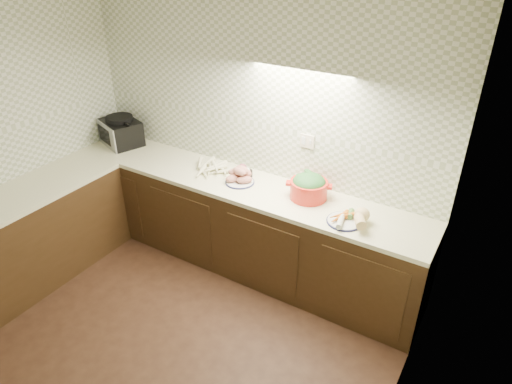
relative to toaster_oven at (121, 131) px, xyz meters
The scene contains 8 objects.
room 2.27m from the toaster_oven, 45.84° to the right, with size 3.60×3.60×2.60m.
counter 1.37m from the toaster_oven, 46.50° to the right, with size 3.60×3.60×0.90m.
toaster_oven is the anchor object (origin of this frame).
parsnip_pile 1.19m from the toaster_oven, ahead, with size 0.33×0.39×0.08m.
sweet_potato_plate 1.57m from the toaster_oven, ahead, with size 0.27×0.27×0.16m.
onion_bowl 1.53m from the toaster_oven, ahead, with size 0.16×0.16×0.13m.
dutch_oven 2.22m from the toaster_oven, ahead, with size 0.41×0.41×0.22m.
veg_plate 2.69m from the toaster_oven, ahead, with size 0.36×0.36×0.13m.
Camera 1 is at (2.07, -1.54, 2.89)m, focal length 32.00 mm.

